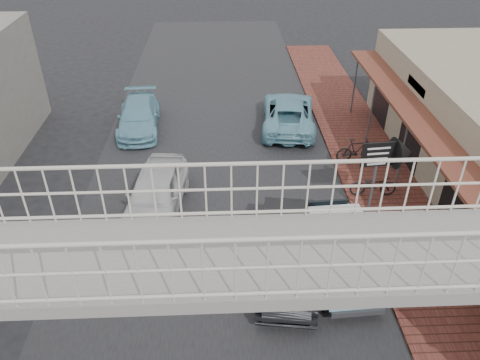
{
  "coord_description": "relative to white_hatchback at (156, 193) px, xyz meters",
  "views": [
    {
      "loc": [
        0.3,
        -9.58,
        10.33
      ],
      "look_at": [
        0.86,
        3.35,
        1.8
      ],
      "focal_mm": 35.0,
      "sensor_mm": 36.0,
      "label": 1
    }
  ],
  "objects": [
    {
      "name": "ground",
      "position": [
        2.11,
        -4.18,
        -0.79
      ],
      "size": [
        120.0,
        120.0,
        0.0
      ],
      "primitive_type": "plane",
      "color": "black",
      "rests_on": "ground"
    },
    {
      "name": "road_strip",
      "position": [
        2.11,
        -4.18,
        -0.78
      ],
      "size": [
        10.0,
        60.0,
        0.01
      ],
      "primitive_type": "cube",
      "color": "black",
      "rests_on": "ground"
    },
    {
      "name": "sidewalk",
      "position": [
        8.61,
        -1.18,
        -0.74
      ],
      "size": [
        3.0,
        40.0,
        0.1
      ],
      "primitive_type": "cube",
      "color": "brown",
      "rests_on": "ground"
    },
    {
      "name": "footbridge",
      "position": [
        2.11,
        -8.18,
        2.39
      ],
      "size": [
        16.4,
        2.4,
        6.34
      ],
      "color": "gray",
      "rests_on": "ground"
    },
    {
      "name": "white_hatchback",
      "position": [
        0.0,
        0.0,
        0.0
      ],
      "size": [
        2.35,
        4.79,
        1.57
      ],
      "primitive_type": "imported",
      "rotation": [
        0.0,
        0.0,
        -0.11
      ],
      "color": "silver",
      "rests_on": "ground"
    },
    {
      "name": "dark_sedan",
      "position": [
        4.31,
        -3.3,
        -0.0
      ],
      "size": [
        2.31,
        4.96,
        1.57
      ],
      "primitive_type": "imported",
      "rotation": [
        0.0,
        0.0,
        -0.14
      ],
      "color": "black",
      "rests_on": "ground"
    },
    {
      "name": "angkot_curb",
      "position": [
        5.62,
        6.54,
        -0.07
      ],
      "size": [
        2.97,
        5.4,
        1.43
      ],
      "primitive_type": "imported",
      "rotation": [
        0.0,
        0.0,
        3.02
      ],
      "color": "#6EACBF",
      "rests_on": "ground"
    },
    {
      "name": "angkot_far",
      "position": [
        -1.53,
        6.63,
        -0.13
      ],
      "size": [
        2.14,
        4.64,
        1.32
      ],
      "primitive_type": "imported",
      "rotation": [
        0.0,
        0.0,
        0.07
      ],
      "color": "#6EA9BF",
      "rests_on": "ground"
    },
    {
      "name": "angkot_van",
      "position": [
        5.86,
        -3.62,
        0.35
      ],
      "size": [
        1.87,
        3.73,
        1.78
      ],
      "rotation": [
        0.0,
        0.0,
        0.06
      ],
      "color": "black",
      "rests_on": "ground"
    },
    {
      "name": "motorcycle_near",
      "position": [
        8.02,
        0.52,
        -0.23
      ],
      "size": [
        1.76,
        0.67,
        0.91
      ],
      "primitive_type": "imported",
      "rotation": [
        0.0,
        0.0,
        1.53
      ],
      "color": "black",
      "rests_on": "sidewalk"
    },
    {
      "name": "motorcycle_far",
      "position": [
        8.03,
        3.0,
        -0.16
      ],
      "size": [
        1.79,
        0.63,
        1.06
      ],
      "primitive_type": "imported",
      "rotation": [
        0.0,
        0.0,
        1.65
      ],
      "color": "black",
      "rests_on": "sidewalk"
    },
    {
      "name": "arrow_sign",
      "position": [
        8.3,
        -0.59,
        1.74
      ],
      "size": [
        1.77,
        1.13,
        3.01
      ],
      "rotation": [
        0.0,
        0.0,
        0.09
      ],
      "color": "#59595B",
      "rests_on": "sidewalk"
    }
  ]
}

